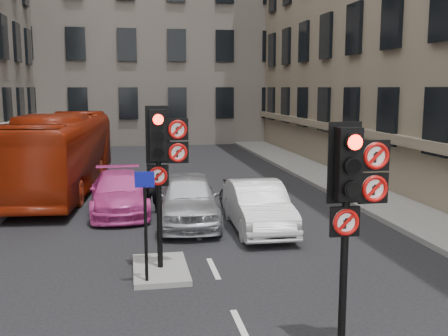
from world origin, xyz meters
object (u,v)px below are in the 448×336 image
object	(u,v)px
signal_near	(352,188)
car_silver	(188,199)
signal_far	(162,152)
bus_red	(60,153)
motorcycle	(228,196)
car_pink	(119,193)
info_sign	(145,211)
motorcyclist	(151,187)
car_white	(258,206)

from	to	relation	value
signal_near	car_silver	size ratio (longest dim) A/B	0.80
signal_far	bus_red	size ratio (longest dim) A/B	0.32
signal_far	bus_red	distance (m)	10.63
signal_far	motorcycle	size ratio (longest dim) A/B	2.06
car_pink	motorcycle	size ratio (longest dim) A/B	2.60
motorcycle	info_sign	xyz separation A→B (m)	(-2.88, -6.20, 1.08)
motorcyclist	info_sign	bearing A→B (deg)	99.43
motorcycle	info_sign	world-z (taller)	info_sign
car_pink	motorcyclist	bearing A→B (deg)	-16.72
motorcycle	info_sign	size ratio (longest dim) A/B	0.76
signal_near	car_silver	xyz separation A→B (m)	(-1.59, 8.14, -1.82)
motorcycle	motorcyclist	bearing A→B (deg)	164.81
signal_near	info_sign	distance (m)	4.49
bus_red	motorcyclist	size ratio (longest dim) A/B	6.44
car_silver	car_pink	distance (m)	2.78
signal_near	motorcyclist	distance (m)	10.20
car_silver	bus_red	world-z (taller)	bus_red
info_sign	car_silver	bearing A→B (deg)	79.67
car_white	motorcyclist	distance (m)	3.95
signal_near	car_pink	distance (m)	10.80
motorcyclist	info_sign	xyz separation A→B (m)	(-0.38, -6.52, 0.75)
signal_near	bus_red	xyz separation A→B (m)	(-5.99, 14.01, -1.05)
car_white	car_pink	bearing A→B (deg)	145.52
bus_red	signal_far	bearing A→B (deg)	-66.48
bus_red	motorcyclist	distance (m)	5.50
bus_red	motorcyclist	world-z (taller)	bus_red
car_silver	info_sign	xyz separation A→B (m)	(-1.43, -4.95, 0.84)
car_silver	motorcyclist	xyz separation A→B (m)	(-1.05, 1.57, 0.09)
signal_far	info_sign	bearing A→B (deg)	-116.96
car_pink	bus_red	bearing A→B (deg)	117.74
signal_far	motorcycle	xyz separation A→B (m)	(2.47, 5.39, -2.18)
signal_far	info_sign	size ratio (longest dim) A/B	1.56
motorcycle	motorcyclist	size ratio (longest dim) A/B	1.01
car_white	motorcyclist	bearing A→B (deg)	139.84
car_white	signal_near	bearing A→B (deg)	-91.01
car_silver	bus_red	distance (m)	7.38
car_pink	motorcycle	world-z (taller)	car_pink
car_pink	bus_red	world-z (taller)	bus_red
car_pink	motorcycle	distance (m)	3.59
car_silver	motorcyclist	distance (m)	1.89
signal_far	car_silver	bearing A→B (deg)	76.22
info_sign	bus_red	bearing A→B (deg)	111.12
bus_red	motorcyclist	xyz separation A→B (m)	(3.35, -4.31, -0.68)
info_sign	motorcyclist	bearing A→B (deg)	92.44
car_white	car_pink	world-z (taller)	car_white
signal_near	car_silver	bearing A→B (deg)	101.02
car_silver	motorcycle	xyz separation A→B (m)	(1.45, 1.25, -0.24)
signal_near	car_pink	xyz separation A→B (m)	(-3.67, 9.98, -1.93)
motorcycle	motorcyclist	xyz separation A→B (m)	(-2.50, 0.31, 0.33)
signal_near	motorcyclist	bearing A→B (deg)	105.19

